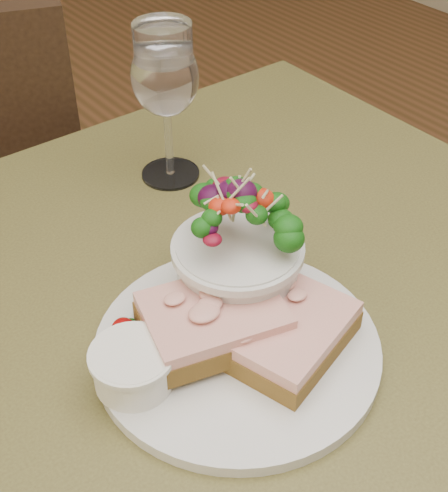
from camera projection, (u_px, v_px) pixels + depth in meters
cafe_table at (244, 379)px, 0.72m from camera, size 0.80×0.80×0.75m
dinner_plate at (237, 347)px, 0.61m from camera, size 0.25×0.25×0.01m
sandwich_front at (288, 333)px, 0.59m from camera, size 0.13×0.11×0.03m
sandwich_back at (214, 320)px, 0.59m from camera, size 0.14×0.12×0.03m
ramekin at (133, 366)px, 0.56m from camera, size 0.07×0.07×0.04m
salad_bowl at (238, 246)px, 0.62m from camera, size 0.11×0.11×0.13m
garnish at (129, 323)px, 0.61m from camera, size 0.05×0.04×0.02m
wine_glass at (165, 81)px, 0.75m from camera, size 0.08×0.08×0.18m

